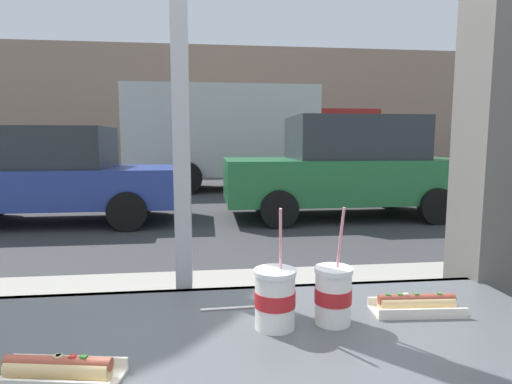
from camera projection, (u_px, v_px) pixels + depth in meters
ground_plane at (204, 207)px, 9.28m from camera, size 60.00×60.00×0.00m
sidewalk_strip at (198, 339)px, 2.96m from camera, size 16.00×2.80×0.12m
window_wall at (179, 27)px, 1.25m from camera, size 2.70×0.20×2.90m
building_facade_far at (204, 111)px, 19.06m from camera, size 28.00×1.20×5.61m
soda_cup_left at (333, 294)px, 1.06m from camera, size 0.10×0.10×0.30m
soda_cup_right at (275, 297)px, 1.03m from camera, size 0.11×0.11×0.30m
hotdog_tray_near at (416, 304)px, 1.13m from camera, size 0.24×0.11×0.05m
hotdog_tray_far at (59, 370)px, 0.80m from camera, size 0.25×0.13×0.05m
loose_straw at (235, 308)px, 1.15m from camera, size 0.19×0.01×0.01m
parked_car_blue at (50, 175)px, 7.35m from camera, size 4.48×1.90×1.70m
parked_car_green at (346, 167)px, 7.97m from camera, size 4.50×2.05×1.91m
box_truck at (246, 135)px, 12.48m from camera, size 7.18×2.44×3.00m
pedestrian at (495, 184)px, 3.90m from camera, size 0.32×0.32×1.63m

